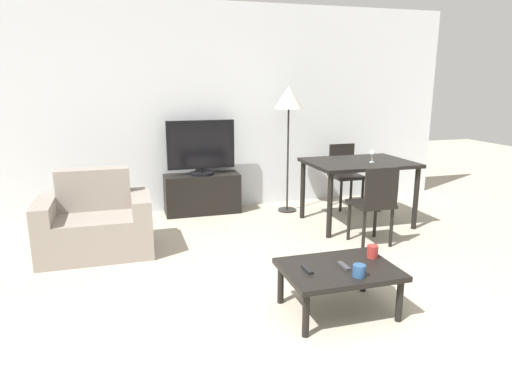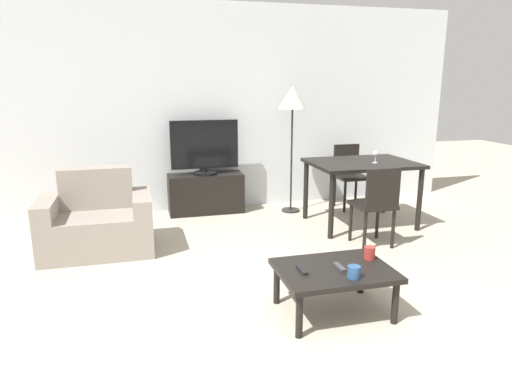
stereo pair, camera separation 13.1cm
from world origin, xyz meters
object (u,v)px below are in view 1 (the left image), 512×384
at_px(cup_white_near, 359,271).
at_px(coffee_table, 339,273).
at_px(dining_chair_far, 345,172).
at_px(wine_glass_left, 372,154).
at_px(tv, 201,148).
at_px(floor_lamp, 289,102).
at_px(armchair, 96,225).
at_px(dining_chair_near, 375,201).
at_px(tv_stand, 202,194).
at_px(cup_colored_far, 373,252).
at_px(dining_table, 358,169).
at_px(remote_primary, 344,266).
at_px(remote_secondary, 307,269).

bearing_deg(cup_white_near, coffee_table, 106.92).
height_order(dining_chair_far, wine_glass_left, wine_glass_left).
bearing_deg(coffee_table, tv, 99.90).
xyz_separation_m(tv, floor_lamp, (1.11, -0.23, 0.57)).
bearing_deg(wine_glass_left, tv, 148.99).
height_order(armchair, dining_chair_near, dining_chair_near).
xyz_separation_m(tv_stand, tv, (0.00, -0.00, 0.61)).
bearing_deg(wine_glass_left, dining_chair_near, -116.53).
bearing_deg(coffee_table, cup_colored_far, 15.99).
relative_size(dining_chair_far, wine_glass_left, 5.91).
height_order(armchair, dining_table, armchair).
xyz_separation_m(coffee_table, dining_chair_far, (1.44, 2.71, 0.17)).
bearing_deg(cup_white_near, tv, 100.35).
relative_size(armchair, remote_primary, 7.26).
bearing_deg(wine_glass_left, coffee_table, -125.86).
xyz_separation_m(tv_stand, dining_chair_far, (1.95, -0.23, 0.23)).
bearing_deg(floor_lamp, tv, 168.21).
height_order(tv, cup_colored_far, tv).
bearing_deg(coffee_table, floor_lamp, 77.59).
xyz_separation_m(remote_secondary, cup_white_near, (0.31, -0.20, 0.03)).
bearing_deg(cup_colored_far, remote_primary, -159.78).
bearing_deg(tv, tv_stand, 90.00).
bearing_deg(remote_primary, floor_lamp, 78.32).
bearing_deg(wine_glass_left, remote_primary, -124.94).
relative_size(remote_primary, cup_white_near, 1.64).
height_order(dining_table, cup_colored_far, dining_table).
relative_size(dining_chair_near, cup_white_near, 9.40).
bearing_deg(dining_chair_near, armchair, 167.58).
relative_size(coffee_table, remote_secondary, 5.62).
bearing_deg(cup_white_near, armchair, 132.77).
height_order(dining_chair_near, remote_secondary, dining_chair_near).
bearing_deg(dining_chair_far, wine_glass_left, -97.23).
distance_m(floor_lamp, cup_colored_far, 2.82).
height_order(remote_primary, cup_colored_far, cup_colored_far).
distance_m(dining_table, remote_secondary, 2.47).
relative_size(dining_chair_near, floor_lamp, 0.52).
xyz_separation_m(armchair, remote_primary, (1.83, -1.83, 0.08)).
xyz_separation_m(tv_stand, wine_glass_left, (1.84, -1.11, 0.62)).
height_order(dining_chair_far, cup_white_near, dining_chair_far).
xyz_separation_m(dining_table, remote_primary, (-1.19, -1.97, -0.31)).
xyz_separation_m(dining_chair_near, cup_white_near, (-0.95, -1.39, -0.08)).
relative_size(dining_chair_far, cup_colored_far, 8.74).
xyz_separation_m(tv, remote_primary, (0.55, -2.95, -0.50)).
distance_m(tv_stand, dining_chair_near, 2.33).
relative_size(floor_lamp, remote_secondary, 11.00).
relative_size(dining_chair_far, remote_secondary, 5.75).
xyz_separation_m(dining_table, wine_glass_left, (0.10, -0.12, 0.20)).
bearing_deg(cup_white_near, remote_primary, 98.12).
xyz_separation_m(dining_table, cup_colored_far, (-0.89, -1.86, -0.27)).
bearing_deg(cup_white_near, dining_chair_far, 64.62).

